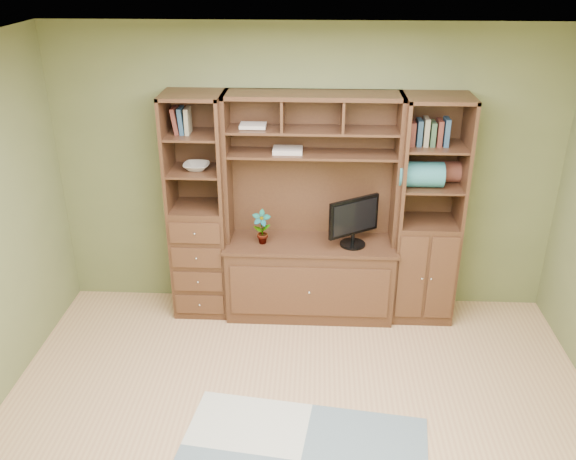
# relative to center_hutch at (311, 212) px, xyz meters

# --- Properties ---
(room) EXTENTS (4.60, 4.10, 2.64)m
(room) POSITION_rel_center_hutch_xyz_m (-0.05, -1.73, 0.28)
(room) COLOR tan
(room) RESTS_ON ground
(center_hutch) EXTENTS (1.54, 0.53, 2.05)m
(center_hutch) POSITION_rel_center_hutch_xyz_m (0.00, 0.00, 0.00)
(center_hutch) COLOR #442718
(center_hutch) RESTS_ON ground
(left_tower) EXTENTS (0.50, 0.45, 2.05)m
(left_tower) POSITION_rel_center_hutch_xyz_m (-1.00, 0.04, 0.00)
(left_tower) COLOR #442718
(left_tower) RESTS_ON ground
(right_tower) EXTENTS (0.55, 0.45, 2.05)m
(right_tower) POSITION_rel_center_hutch_xyz_m (1.02, 0.04, 0.00)
(right_tower) COLOR #442718
(right_tower) RESTS_ON ground
(monitor) EXTENTS (0.54, 0.46, 0.62)m
(monitor) POSITION_rel_center_hutch_xyz_m (0.37, -0.03, 0.01)
(monitor) COLOR black
(monitor) RESTS_ON center_hutch
(orchid) EXTENTS (0.16, 0.11, 0.31)m
(orchid) POSITION_rel_center_hutch_xyz_m (-0.43, -0.03, -0.14)
(orchid) COLOR #A13F36
(orchid) RESTS_ON center_hutch
(magazines) EXTENTS (0.25, 0.18, 0.04)m
(magazines) POSITION_rel_center_hutch_xyz_m (-0.21, 0.09, 0.54)
(magazines) COLOR beige
(magazines) RESTS_ON center_hutch
(bowl) EXTENTS (0.23, 0.23, 0.06)m
(bowl) POSITION_rel_center_hutch_xyz_m (-0.99, 0.04, 0.39)
(bowl) COLOR beige
(bowl) RESTS_ON left_tower
(blanket_teal) EXTENTS (0.37, 0.22, 0.22)m
(blanket_teal) POSITION_rel_center_hutch_xyz_m (0.92, -0.01, 0.37)
(blanket_teal) COLOR teal
(blanket_teal) RESTS_ON right_tower
(blanket_red) EXTENTS (0.33, 0.18, 0.18)m
(blanket_red) POSITION_rel_center_hutch_xyz_m (1.15, 0.12, 0.36)
(blanket_red) COLOR brown
(blanket_red) RESTS_ON right_tower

